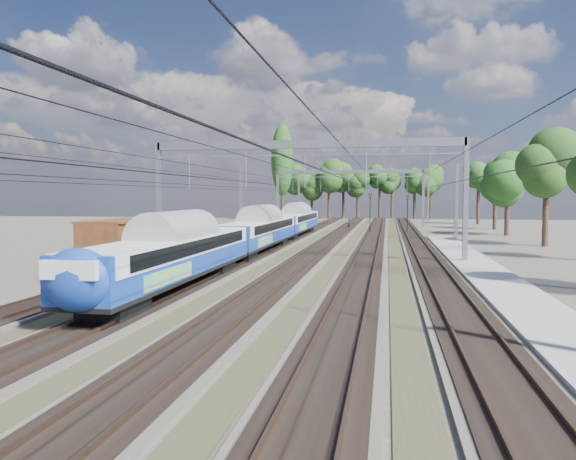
% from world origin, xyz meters
% --- Properties ---
extents(ground, '(220.00, 220.00, 0.00)m').
position_xyz_m(ground, '(0.00, 0.00, 0.00)').
color(ground, '#47423A').
rests_on(ground, ground).
extents(track_bed, '(21.00, 130.00, 0.34)m').
position_xyz_m(track_bed, '(-0.00, 45.00, 0.10)').
color(track_bed, '#47423A').
rests_on(track_bed, ground).
extents(platform, '(3.00, 70.00, 0.30)m').
position_xyz_m(platform, '(12.00, 20.00, 0.15)').
color(platform, gray).
rests_on(platform, ground).
extents(catenary, '(25.65, 130.00, 9.00)m').
position_xyz_m(catenary, '(0.33, 52.69, 6.40)').
color(catenary, gray).
rests_on(catenary, ground).
extents(tree_belt, '(38.40, 100.46, 12.19)m').
position_xyz_m(tree_belt, '(7.23, 92.02, 8.23)').
color(tree_belt, black).
rests_on(tree_belt, ground).
extents(poplar, '(4.40, 4.40, 19.04)m').
position_xyz_m(poplar, '(-14.50, 98.00, 11.89)').
color(poplar, black).
rests_on(poplar, ground).
extents(emu_train, '(2.74, 57.98, 4.00)m').
position_xyz_m(emu_train, '(-4.50, 34.53, 2.36)').
color(emu_train, black).
rests_on(emu_train, ground).
extents(freight_boxcar, '(2.72, 13.14, 3.39)m').
position_xyz_m(freight_boxcar, '(-9.00, 22.35, 2.07)').
color(freight_boxcar, black).
rests_on(freight_boxcar, ground).
extents(worker, '(0.51, 0.64, 1.55)m').
position_xyz_m(worker, '(0.55, 71.60, 0.77)').
color(worker, black).
rests_on(worker, ground).
extents(signal_near, '(0.38, 0.36, 5.32)m').
position_xyz_m(signal_near, '(3.84, 62.10, 3.37)').
color(signal_near, black).
rests_on(signal_near, ground).
extents(signal_far, '(0.31, 0.29, 5.07)m').
position_xyz_m(signal_far, '(8.55, 61.06, 3.21)').
color(signal_far, black).
rests_on(signal_far, ground).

